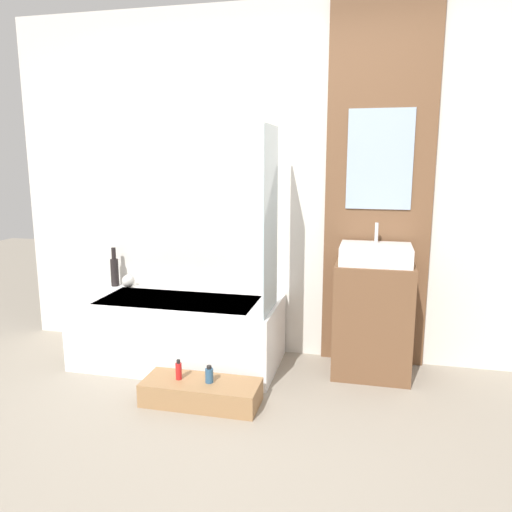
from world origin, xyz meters
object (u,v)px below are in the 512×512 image
at_px(bathtub, 179,331).
at_px(bottle_soap_primary, 179,370).
at_px(bottle_soap_secondary, 209,375).
at_px(sink, 376,254).
at_px(wooden_step_bench, 201,392).
at_px(vase_round_light, 128,281).
at_px(vase_tall_dark, 115,270).

bearing_deg(bathtub, bottle_soap_primary, -68.63).
height_order(bathtub, bottle_soap_primary, bathtub).
height_order(bathtub, bottle_soap_secondary, bathtub).
xyz_separation_m(sink, bottle_soap_primary, (-1.17, -0.70, -0.66)).
bearing_deg(bottle_soap_secondary, wooden_step_bench, -180.00).
xyz_separation_m(vase_round_light, bottle_soap_secondary, (0.96, -0.83, -0.34)).
relative_size(sink, vase_tall_dark, 1.50).
bearing_deg(wooden_step_bench, bathtub, 122.76).
relative_size(wooden_step_bench, bottle_soap_secondary, 6.67).
bearing_deg(wooden_step_bench, vase_tall_dark, 140.44).
height_order(wooden_step_bench, sink, sink).
xyz_separation_m(wooden_step_bench, vase_round_light, (-0.90, 0.83, 0.46)).
bearing_deg(vase_tall_dark, bottle_soap_primary, -43.91).
distance_m(wooden_step_bench, vase_tall_dark, 1.44).
relative_size(vase_round_light, bottle_soap_primary, 0.79).
height_order(wooden_step_bench, vase_round_light, vase_round_light).
xyz_separation_m(bathtub, bottle_soap_primary, (0.23, -0.58, -0.04)).
bearing_deg(sink, bottle_soap_secondary, -144.07).
height_order(sink, vase_round_light, sink).
distance_m(bathtub, vase_round_light, 0.65).
relative_size(bathtub, wooden_step_bench, 2.03).
height_order(bathtub, vase_tall_dark, vase_tall_dark).
relative_size(wooden_step_bench, sink, 1.53).
bearing_deg(bottle_soap_primary, bathtub, 111.37).
xyz_separation_m(vase_tall_dark, bottle_soap_secondary, (1.08, -0.85, -0.42)).
bearing_deg(vase_tall_dark, sink, -4.14).
bearing_deg(bottle_soap_primary, vase_round_light, 132.30).
relative_size(bathtub, vase_round_light, 14.49).
xyz_separation_m(bathtub, sink, (1.39, 0.12, 0.62)).
relative_size(bathtub, bottle_soap_secondary, 13.53).
relative_size(sink, bottle_soap_secondary, 4.35).
bearing_deg(vase_tall_dark, bathtub, -22.52).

